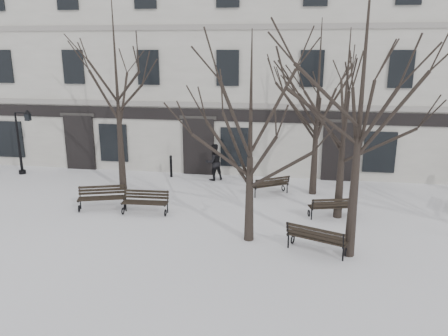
% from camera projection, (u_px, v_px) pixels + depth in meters
% --- Properties ---
extents(ground, '(100.00, 100.00, 0.00)m').
position_uv_depth(ground, '(250.00, 243.00, 14.62)').
color(ground, white).
rests_on(ground, ground).
extents(building, '(40.40, 10.20, 11.40)m').
position_uv_depth(building, '(275.00, 63.00, 25.51)').
color(building, beige).
rests_on(building, ground).
extents(tree_1, '(4.82, 4.82, 6.89)m').
position_uv_depth(tree_1, '(251.00, 114.00, 13.76)').
color(tree_1, black).
rests_on(tree_1, ground).
extents(tree_2, '(6.28, 6.28, 8.98)m').
position_uv_depth(tree_2, '(363.00, 74.00, 12.29)').
color(tree_2, black).
rests_on(tree_2, ground).
extents(tree_4, '(6.14, 6.14, 8.77)m').
position_uv_depth(tree_4, '(116.00, 68.00, 18.86)').
color(tree_4, black).
rests_on(tree_4, ground).
extents(tree_5, '(5.27, 5.27, 7.53)m').
position_uv_depth(tree_5, '(318.00, 88.00, 18.40)').
color(tree_5, black).
rests_on(tree_5, ground).
extents(tree_6, '(4.91, 4.91, 7.01)m').
position_uv_depth(tree_6, '(346.00, 103.00, 15.74)').
color(tree_6, black).
rests_on(tree_6, ground).
extents(bench_0, '(1.97, 1.20, 0.94)m').
position_uv_depth(bench_0, '(102.00, 197.00, 17.62)').
color(bench_0, black).
rests_on(bench_0, ground).
extents(bench_1, '(1.99, 1.33, 0.96)m').
position_uv_depth(bench_1, '(317.00, 238.00, 13.79)').
color(bench_1, black).
rests_on(bench_1, ground).
extents(bench_2, '(1.83, 1.04, 0.88)m').
position_uv_depth(bench_2, '(332.00, 206.00, 16.66)').
color(bench_2, black).
rests_on(bench_2, ground).
extents(bench_3, '(1.83, 0.74, 0.91)m').
position_uv_depth(bench_3, '(145.00, 201.00, 17.16)').
color(bench_3, black).
rests_on(bench_3, ground).
extents(bench_4, '(1.75, 1.42, 0.86)m').
position_uv_depth(bench_4, '(270.00, 185.00, 19.35)').
color(bench_4, black).
rests_on(bench_4, ground).
extents(lamp_post, '(1.05, 0.39, 3.34)m').
position_uv_depth(lamp_post, '(22.00, 137.00, 22.21)').
color(lamp_post, black).
rests_on(lamp_post, ground).
extents(bollard_a, '(0.15, 0.15, 1.14)m').
position_uv_depth(bollard_a, '(171.00, 165.00, 22.03)').
color(bollard_a, black).
rests_on(bollard_a, ground).
extents(bollard_b, '(0.15, 0.15, 1.14)m').
position_uv_depth(bollard_b, '(341.00, 175.00, 20.34)').
color(bollard_b, black).
rests_on(bollard_b, ground).
extents(pedestrian_b, '(1.12, 1.08, 1.82)m').
position_uv_depth(pedestrian_b, '(214.00, 180.00, 21.71)').
color(pedestrian_b, black).
rests_on(pedestrian_b, ground).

